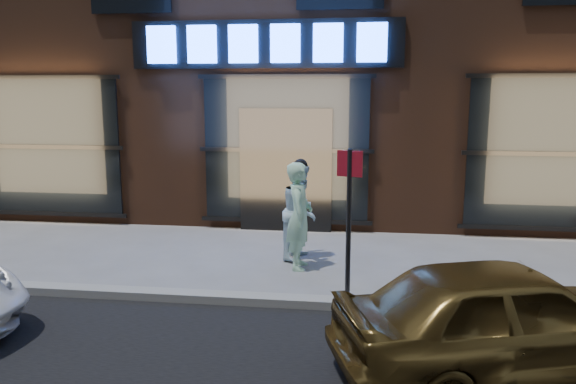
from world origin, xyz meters
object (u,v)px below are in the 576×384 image
sign_post (349,213)px  gold_sedan (510,319)px  man_bowtie (299,216)px  man_cap (300,211)px

sign_post → gold_sedan: bearing=-29.1°
man_bowtie → gold_sedan: size_ratio=0.49×
man_bowtie → gold_sedan: 3.91m
man_bowtie → man_cap: (-0.04, 0.53, -0.04)m
gold_sedan → sign_post: sign_post is taller
man_bowtie → man_cap: man_bowtie is taller
man_cap → gold_sedan: 4.36m
man_cap → gold_sedan: man_cap is taller
man_cap → sign_post: sign_post is taller
man_bowtie → sign_post: sign_post is taller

